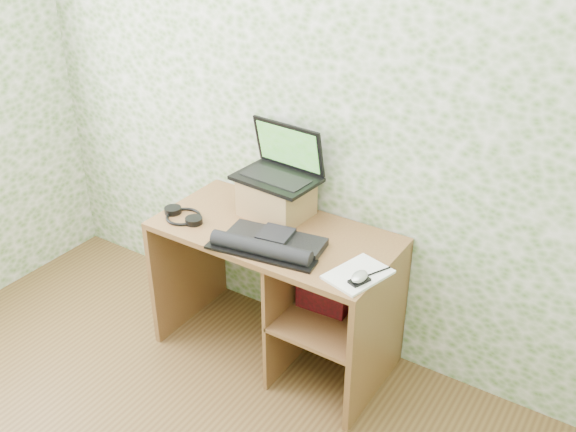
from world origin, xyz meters
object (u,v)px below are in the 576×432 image
Objects in this scene: riser at (277,198)px; notepad at (358,274)px; desk at (291,278)px; laptop at (281,166)px; keyboard at (269,244)px.

riser is 0.67m from notepad.
laptop reaches higher than desk.
laptop is at bearing 90.00° from riser.
riser is 0.34m from keyboard.
riser is (-0.16, 0.12, 0.36)m from desk.
keyboard is (-0.01, -0.18, 0.29)m from desk.
laptop reaches higher than keyboard.
keyboard reaches higher than desk.
desk is 2.83× the size of laptop.
desk is 2.21× the size of keyboard.
keyboard is 0.45m from notepad.
laptop is 0.72m from notepad.
desk is 0.34m from keyboard.
riser reaches higher than keyboard.
riser reaches higher than notepad.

